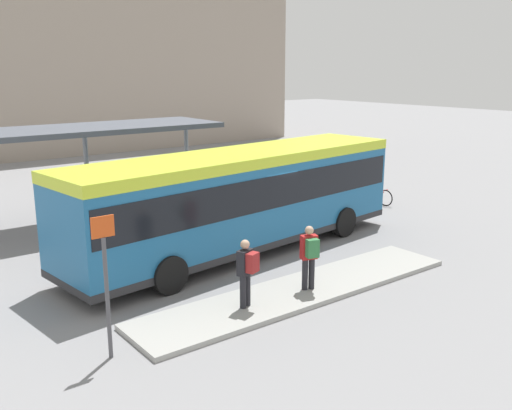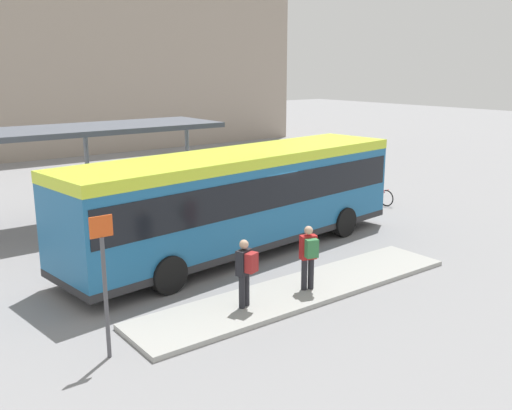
{
  "view_description": "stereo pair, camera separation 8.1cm",
  "coord_description": "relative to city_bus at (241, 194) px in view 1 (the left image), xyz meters",
  "views": [
    {
      "loc": [
        -9.63,
        -13.25,
        5.41
      ],
      "look_at": [
        0.56,
        0.0,
        1.36
      ],
      "focal_mm": 40.0,
      "sensor_mm": 36.0,
      "label": 1
    },
    {
      "loc": [
        -9.57,
        -13.3,
        5.41
      ],
      "look_at": [
        0.56,
        0.0,
        1.36
      ],
      "focal_mm": 40.0,
      "sensor_mm": 36.0,
      "label": 2
    }
  ],
  "objects": [
    {
      "name": "ground_plane",
      "position": [
        -0.01,
        -0.0,
        -1.77
      ],
      "size": [
        120.0,
        120.0,
        0.0
      ],
      "primitive_type": "plane",
      "color": "gray"
    },
    {
      "name": "curb_island",
      "position": [
        -0.76,
        -3.53,
        -1.71
      ],
      "size": [
        8.97,
        1.8,
        0.12
      ],
      "color": "#9E9E99",
      "rests_on": "ground_plane"
    },
    {
      "name": "city_bus",
      "position": [
        0.0,
        0.0,
        0.0
      ],
      "size": [
        11.47,
        3.78,
        3.01
      ],
      "rotation": [
        0.0,
        0.0,
        0.12
      ],
      "color": "#1E6093",
      "rests_on": "ground_plane"
    },
    {
      "name": "pedestrian_waiting",
      "position": [
        -2.48,
        -3.61,
        -0.74
      ],
      "size": [
        0.45,
        0.49,
        1.58
      ],
      "rotation": [
        0.0,
        0.0,
        1.92
      ],
      "color": "#232328",
      "rests_on": "curb_island"
    },
    {
      "name": "pedestrian_companion",
      "position": [
        -0.67,
        -3.7,
        -0.73
      ],
      "size": [
        0.45,
        0.49,
        1.6
      ],
      "rotation": [
        0.0,
        0.0,
        1.26
      ],
      "color": "#232328",
      "rests_on": "curb_island"
    },
    {
      "name": "bicycle_red",
      "position": [
        7.93,
        1.59,
        -1.43
      ],
      "size": [
        0.48,
        1.55,
        0.67
      ],
      "rotation": [
        0.0,
        0.0,
        -1.49
      ],
      "color": "black",
      "rests_on": "ground_plane"
    },
    {
      "name": "bicycle_green",
      "position": [
        7.74,
        2.34,
        -1.4
      ],
      "size": [
        0.48,
        1.69,
        0.73
      ],
      "rotation": [
        0.0,
        0.0,
        -1.55
      ],
      "color": "black",
      "rests_on": "ground_plane"
    },
    {
      "name": "bicycle_yellow",
      "position": [
        7.8,
        3.1,
        -1.43
      ],
      "size": [
        0.48,
        1.53,
        0.66
      ],
      "rotation": [
        0.0,
        0.0,
        1.55
      ],
      "color": "black",
      "rests_on": "ground_plane"
    },
    {
      "name": "station_shelter",
      "position": [
        -2.35,
        5.94,
        1.48
      ],
      "size": [
        9.51,
        3.2,
        3.41
      ],
      "color": "#4C515B",
      "rests_on": "ground_plane"
    },
    {
      "name": "potted_planter_near_shelter",
      "position": [
        -0.67,
        3.5,
        -1.11
      ],
      "size": [
        0.8,
        0.8,
        1.26
      ],
      "color": "slate",
      "rests_on": "ground_plane"
    },
    {
      "name": "potted_planter_far_side",
      "position": [
        1.54,
        3.56,
        -1.08
      ],
      "size": [
        0.88,
        0.88,
        1.33
      ],
      "color": "slate",
      "rests_on": "ground_plane"
    },
    {
      "name": "platform_sign",
      "position": [
        -5.79,
        -3.69,
        -0.21
      ],
      "size": [
        0.44,
        0.08,
        2.8
      ],
      "color": "#4C4C51",
      "rests_on": "ground_plane"
    },
    {
      "name": "station_building",
      "position": [
        5.36,
        26.31,
        3.81
      ],
      "size": [
        28.86,
        10.01,
        11.17
      ],
      "color": "gray",
      "rests_on": "ground_plane"
    }
  ]
}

